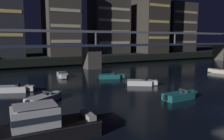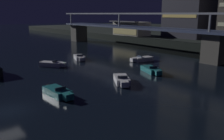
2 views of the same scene
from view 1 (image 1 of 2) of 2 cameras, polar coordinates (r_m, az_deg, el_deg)
name	(u,v)px [view 1 (image 1 of 2)]	position (r m, az deg, el deg)	size (l,w,h in m)	color
far_riverbank	(51,53)	(101.90, -15.54, 4.21)	(240.00, 80.00, 2.20)	black
river_bridge	(91,50)	(55.65, -5.37, 5.15)	(105.38, 6.40, 9.38)	#4C4944
tower_west_tall	(61,19)	(73.49, -13.22, 12.70)	(9.74, 12.75, 23.15)	#423D38
tower_central	(109,26)	(82.71, -0.84, 11.31)	(13.35, 9.60, 20.11)	#423D38
tower_east_tall	(148,15)	(87.26, 9.41, 13.93)	(9.63, 13.74, 28.90)	#38332D
tower_east_low	(174,28)	(100.75, 15.73, 10.56)	(13.26, 14.10, 20.56)	#423D38
cabin_cruiser_near_left	(40,127)	(17.22, -18.24, -13.95)	(9.15, 2.72, 2.79)	black
speedboat_near_center	(15,89)	(34.05, -23.98, -4.47)	(5.09, 3.07, 1.16)	silver
speedboat_near_right	(221,71)	(53.47, 26.40, -0.29)	(2.77, 5.18, 1.16)	beige
speedboat_mid_left	(180,96)	(28.60, 17.15, -6.42)	(5.22, 1.99, 1.16)	#196066
speedboat_mid_center	(110,76)	(41.47, -0.41, -1.63)	(5.10, 3.04, 1.16)	#196066
speedboat_mid_right	(62,75)	(44.09, -12.75, -1.25)	(2.34, 5.23, 1.16)	silver
speedboat_far_left	(141,82)	(35.85, 7.47, -3.23)	(4.82, 3.72, 1.16)	silver
speedboat_far_center	(44,99)	(27.29, -17.35, -7.12)	(4.74, 3.91, 1.16)	silver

